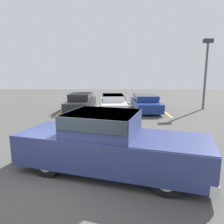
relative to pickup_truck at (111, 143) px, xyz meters
The scene contains 11 objects.
ground_plane 1.76m from the pickup_truck, 153.46° to the right, with size 60.00×60.00×0.00m, color #4C4947.
stall_stripe_a 11.05m from the pickup_truck, 110.37° to the left, with size 0.12×5.12×0.01m, color yellow.
stall_stripe_b 10.44m from the pickup_truck, 96.78° to the left, with size 0.12×5.12×0.01m, color yellow.
stall_stripe_c 10.46m from the pickup_truck, 82.40° to the left, with size 0.12×5.12×0.01m, color yellow.
stall_stripe_d 11.11m from the pickup_truck, 68.90° to the left, with size 0.12×5.12×0.01m, color yellow.
pickup_truck is the anchor object (origin of this frame).
parked_sedan_a 10.88m from the pickup_truck, 102.92° to the left, with size 2.05×4.65×1.31m.
parked_sedan_b 10.21m from the pickup_truck, 89.50° to the left, with size 2.01×4.67×1.24m.
parked_sedan_c 10.56m from the pickup_truck, 75.83° to the left, with size 1.89×4.62×1.23m.
light_post 13.44m from the pickup_truck, 56.24° to the left, with size 0.70×0.36×5.43m.
wheel_stop_curb 13.66m from the pickup_truck, 84.39° to the left, with size 1.64×0.20×0.14m, color #B7B2A8.
Camera 1 is at (1.35, -5.65, 3.11)m, focal length 35.00 mm.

